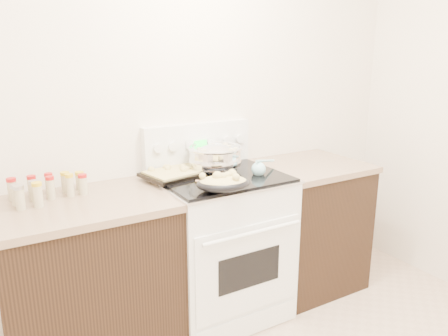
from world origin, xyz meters
TOP-DOWN VIEW (x-y plane):
  - room_shell at (0.00, 0.00)m, footprint 4.10×3.60m
  - counter_left at (-0.48, 1.43)m, footprint 0.93×0.67m
  - counter_right at (1.08, 1.43)m, footprint 0.73×0.67m
  - kitchen_range at (0.35, 1.42)m, footprint 0.78×0.73m
  - mixing_bowl at (0.38, 1.52)m, footprint 0.44×0.44m
  - roasting_pan at (0.21, 1.14)m, footprint 0.35×0.29m
  - baking_sheet at (0.12, 1.56)m, footprint 0.46×0.36m
  - wooden_spoon at (0.21, 1.22)m, footprint 0.22×0.19m
  - blue_ladle at (0.57, 1.32)m, footprint 0.26×0.19m
  - spice_jars at (-0.63, 1.56)m, footprint 0.40×0.23m

SIDE VIEW (x-z plane):
  - counter_left at x=-0.48m, z-range 0.00..0.92m
  - counter_right at x=1.08m, z-range 0.00..0.92m
  - kitchen_range at x=0.35m, z-range -0.12..1.10m
  - wooden_spoon at x=0.21m, z-range 0.93..0.98m
  - baking_sheet at x=0.12m, z-range 0.93..0.99m
  - blue_ladle at x=0.57m, z-range 0.92..1.04m
  - spice_jars at x=-0.63m, z-range 0.92..1.05m
  - roasting_pan at x=0.21m, z-range 0.94..1.05m
  - mixing_bowl at x=0.38m, z-range 0.92..1.12m
  - room_shell at x=0.00m, z-range 0.33..3.08m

